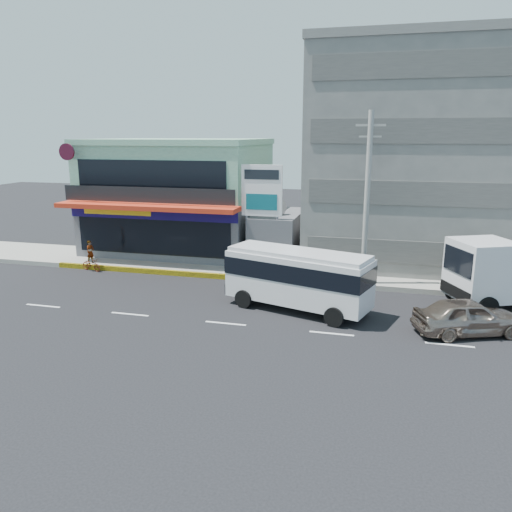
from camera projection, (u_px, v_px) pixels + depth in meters
The scene contains 11 objects.
ground at pixel (226, 323), 23.61m from camera, with size 120.00×120.00×0.00m, color black.
sidewalk at pixel (348, 275), 31.30m from camera, with size 70.00×5.00×0.30m, color gray.
shop_building at pixel (181, 199), 37.72m from camera, with size 12.40×11.70×8.00m.
concrete_building at pixel (433, 161), 33.65m from camera, with size 16.00×12.00×14.00m, color gray.
gap_structure at pixel (278, 238), 34.49m from camera, with size 3.00×6.00×3.50m, color #47474C.
satellite_dish at pixel (276, 214), 33.11m from camera, with size 1.50×1.50×0.15m, color slate.
billboard at pixel (262, 197), 31.22m from camera, with size 2.60×0.18×6.90m.
utility_pole_near at pixel (367, 200), 27.90m from camera, with size 1.60×0.30×10.00m.
minibus at pixel (298, 275), 25.03m from camera, with size 7.73×4.44×3.08m.
sedan at pixel (468, 317), 22.19m from camera, with size 1.94×4.81×1.64m, color gray.
motorcycle_rider at pixel (91, 261), 32.61m from camera, with size 1.66×0.95×2.02m.
Camera 1 is at (6.92, -21.12, 8.69)m, focal length 35.00 mm.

